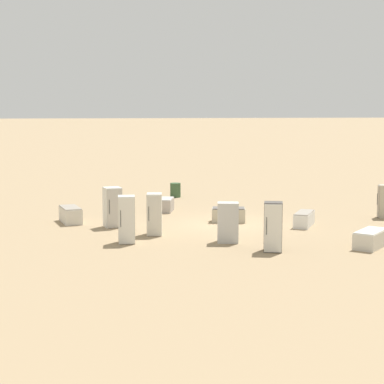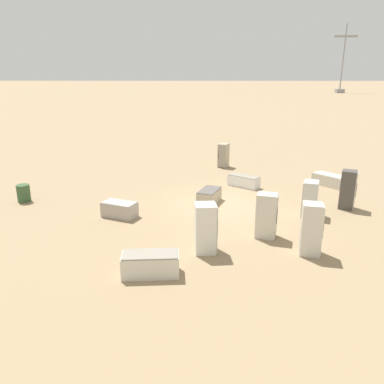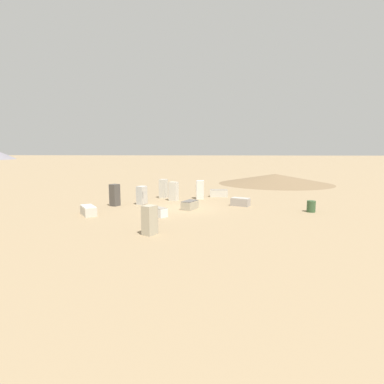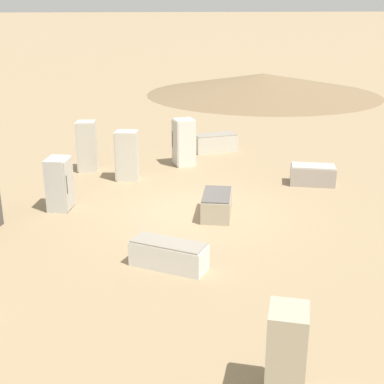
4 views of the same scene
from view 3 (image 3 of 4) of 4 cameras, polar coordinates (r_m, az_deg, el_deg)
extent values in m
plane|color=#9E8460|center=(22.78, -1.61, -3.07)|extent=(1000.00, 1000.00, 0.00)
cone|color=#7F6647|center=(42.22, 15.49, 2.43)|extent=(15.20, 15.20, 1.34)
cube|color=beige|center=(28.70, 5.12, -0.26)|extent=(1.74, 0.89, 0.65)
cube|color=gray|center=(28.65, 5.13, 0.43)|extent=(1.67, 0.85, 0.04)
cube|color=beige|center=(26.28, -3.51, 0.14)|extent=(0.82, 0.74, 1.64)
cube|color=beige|center=(26.44, -4.22, 0.18)|extent=(0.18, 0.55, 1.58)
cylinder|color=#2D2D2D|center=(26.62, -4.07, 0.41)|extent=(0.02, 0.02, 0.58)
cube|color=#B2A88E|center=(22.31, -0.41, -2.51)|extent=(1.20, 1.62, 0.60)
cube|color=#56514C|center=(22.26, -0.41, -1.70)|extent=(1.15, 1.56, 0.04)
cube|color=beige|center=(21.39, -19.13, -3.38)|extent=(1.68, 1.80, 0.58)
cube|color=silver|center=(21.34, -19.16, -2.56)|extent=(1.61, 1.73, 0.04)
cube|color=#4C4742|center=(24.37, -14.50, -0.57)|extent=(0.80, 0.81, 1.72)
cube|color=silver|center=(24.61, -15.02, -0.51)|extent=(0.28, 0.57, 1.65)
cylinder|color=#2D2D2D|center=(24.76, -14.70, -0.25)|extent=(0.02, 0.02, 0.60)
cube|color=#B2A88E|center=(15.46, -8.11, -5.33)|extent=(0.78, 0.82, 1.51)
cube|color=gray|center=(15.72, -7.27, -5.11)|extent=(0.50, 0.26, 1.45)
cylinder|color=#2D2D2D|center=(15.60, -6.66, -4.91)|extent=(0.02, 0.02, 0.53)
cube|color=beige|center=(27.83, -5.45, 0.64)|extent=(0.71, 0.71, 1.75)
cube|color=silver|center=(27.96, -6.06, 0.67)|extent=(0.14, 0.58, 1.68)
cylinder|color=#2D2D2D|center=(28.16, -5.94, 0.89)|extent=(0.02, 0.02, 0.61)
cube|color=silver|center=(24.66, -9.58, -0.61)|extent=(0.77, 0.90, 1.49)
cube|color=#BCB7AD|center=(24.49, -9.01, -0.66)|extent=(0.27, 0.72, 1.43)
cylinder|color=#2D2D2D|center=(24.24, -9.33, -0.57)|extent=(0.02, 0.02, 0.52)
cube|color=#A89E93|center=(23.99, 9.20, -1.90)|extent=(1.59, 1.20, 0.60)
cube|color=#BCB7AD|center=(23.94, 9.21, -1.15)|extent=(1.52, 1.15, 0.04)
cube|color=white|center=(20.05, -6.85, -3.75)|extent=(1.73, 1.50, 0.56)
cube|color=gray|center=(20.00, -6.87, -2.90)|extent=(1.66, 1.44, 0.04)
cube|color=silver|center=(27.19, 1.58, 0.44)|extent=(0.74, 0.75, 1.68)
cube|color=#BCB7AD|center=(27.20, 0.84, 0.44)|extent=(0.12, 0.65, 1.61)
cylinder|color=#2D2D2D|center=(27.42, 0.78, 0.67)|extent=(0.02, 0.02, 0.59)
cylinder|color=#385633|center=(22.80, 21.75, -2.56)|extent=(0.59, 0.59, 0.81)
camera|label=1|loc=(42.85, -35.61, 6.90)|focal=60.00mm
camera|label=2|loc=(38.37, 3.66, 9.62)|focal=35.00mm
camera|label=4|loc=(11.11, -32.14, 13.19)|focal=50.00mm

